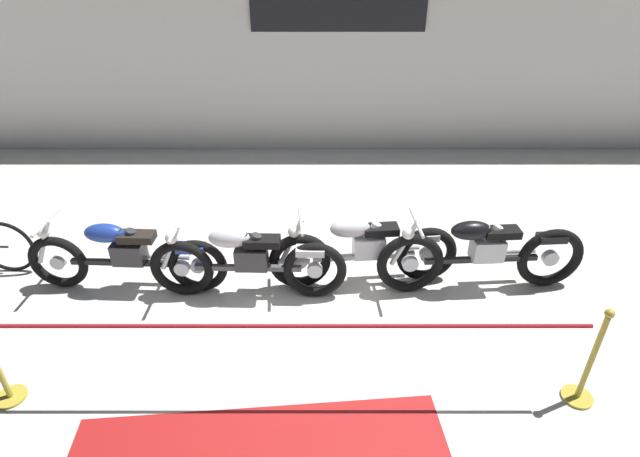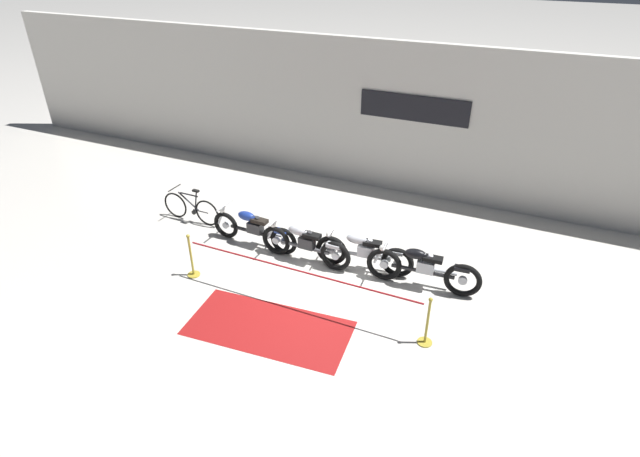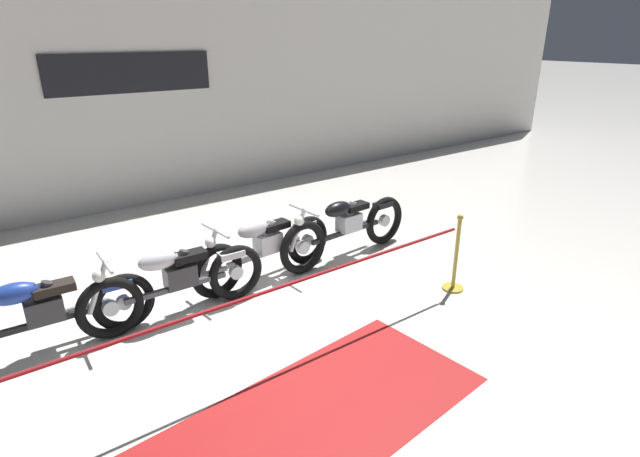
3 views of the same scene
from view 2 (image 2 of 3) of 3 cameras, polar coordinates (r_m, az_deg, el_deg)
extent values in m
plane|color=silver|center=(10.99, 0.42, -5.95)|extent=(120.00, 120.00, 0.00)
cube|color=silver|center=(14.39, 8.94, 12.21)|extent=(28.00, 0.25, 4.20)
cube|color=black|center=(14.03, 10.66, 13.35)|extent=(2.99, 0.04, 0.70)
torus|color=black|center=(12.54, -10.70, 0.39)|extent=(0.70, 0.14, 0.70)
torus|color=black|center=(11.72, -4.17, -1.44)|extent=(0.70, 0.14, 0.70)
cylinder|color=silver|center=(12.54, -10.70, 0.39)|extent=(0.17, 0.09, 0.16)
cylinder|color=silver|center=(11.72, -4.17, -1.44)|extent=(0.17, 0.09, 0.16)
cylinder|color=silver|center=(12.46, -11.16, 1.61)|extent=(0.31, 0.07, 0.59)
cube|color=#2D2D30|center=(12.00, -7.40, 0.11)|extent=(0.37, 0.24, 0.26)
cylinder|color=#2D2D30|center=(11.93, -7.63, 0.98)|extent=(0.18, 0.12, 0.24)
cylinder|color=#2D2D30|center=(11.88, -7.30, 0.89)|extent=(0.18, 0.12, 0.24)
cylinder|color=silver|center=(12.03, -5.80, -0.49)|extent=(0.70, 0.10, 0.07)
cube|color=black|center=(12.10, -7.55, -0.41)|extent=(1.33, 0.12, 0.06)
ellipsoid|color=navy|center=(11.99, -8.40, 1.43)|extent=(0.47, 0.24, 0.22)
cube|color=black|center=(11.83, -6.94, 0.88)|extent=(0.41, 0.22, 0.09)
cube|color=navy|center=(11.61, -4.43, -0.33)|extent=(0.33, 0.17, 0.08)
cylinder|color=silver|center=(12.27, -10.87, 2.59)|extent=(0.06, 0.62, 0.04)
sphere|color=silver|center=(12.38, -11.11, 2.09)|extent=(0.14, 0.14, 0.14)
torus|color=black|center=(11.73, -5.04, -1.36)|extent=(0.73, 0.13, 0.73)
torus|color=black|center=(11.13, 1.78, -3.15)|extent=(0.73, 0.13, 0.73)
cylinder|color=silver|center=(11.73, -5.04, -1.36)|extent=(0.18, 0.08, 0.17)
cylinder|color=silver|center=(11.13, 1.78, -3.15)|extent=(0.18, 0.08, 0.17)
cylinder|color=silver|center=(11.62, -5.49, -0.07)|extent=(0.30, 0.06, 0.59)
cube|color=#2D2D30|center=(11.30, -1.51, -1.62)|extent=(0.37, 0.23, 0.26)
cylinder|color=#2D2D30|center=(11.21, -1.71, -0.70)|extent=(0.18, 0.11, 0.24)
cylinder|color=#2D2D30|center=(11.18, -1.33, -0.80)|extent=(0.18, 0.11, 0.24)
cylinder|color=silver|center=(11.37, 0.17, -2.22)|extent=(0.70, 0.09, 0.07)
cube|color=#47474C|center=(11.40, -1.72, -2.15)|extent=(1.22, 0.09, 0.06)
ellipsoid|color=#B7BABF|center=(11.26, -2.57, -0.22)|extent=(0.46, 0.23, 0.22)
cube|color=black|center=(11.14, -0.93, -0.81)|extent=(0.40, 0.21, 0.09)
cube|color=#B7BABF|center=(11.01, 1.56, -1.95)|extent=(0.32, 0.17, 0.08)
cylinder|color=silver|center=(11.44, -5.08, 0.96)|extent=(0.05, 0.62, 0.04)
sphere|color=silver|center=(11.54, -5.39, 0.44)|extent=(0.14, 0.14, 0.14)
torus|color=black|center=(11.32, 1.30, -2.50)|extent=(0.74, 0.19, 0.73)
torus|color=black|center=(11.04, 8.82, -3.86)|extent=(0.74, 0.19, 0.73)
cylinder|color=silver|center=(11.32, 1.30, -2.50)|extent=(0.18, 0.10, 0.17)
cylinder|color=silver|center=(11.04, 8.82, -3.86)|extent=(0.18, 0.10, 0.17)
cylinder|color=silver|center=(11.20, 0.88, -1.20)|extent=(0.31, 0.08, 0.59)
cube|color=silver|center=(11.06, 5.30, -2.53)|extent=(0.38, 0.25, 0.26)
cylinder|color=silver|center=(10.96, 5.14, -1.62)|extent=(0.19, 0.13, 0.24)
cylinder|color=silver|center=(10.95, 5.56, -1.69)|extent=(0.19, 0.13, 0.24)
cylinder|color=silver|center=(11.20, 6.93, -3.03)|extent=(0.70, 0.13, 0.07)
cube|color=#ADAFB5|center=(11.15, 5.02, -3.09)|extent=(1.21, 0.17, 0.06)
ellipsoid|color=#B7BABF|center=(10.97, 4.20, -1.19)|extent=(0.48, 0.26, 0.22)
cube|color=black|center=(10.92, 6.02, -1.68)|extent=(0.42, 0.24, 0.09)
cube|color=#B7BABF|center=(10.91, 8.67, -2.69)|extent=(0.33, 0.19, 0.08)
cylinder|color=silver|center=(11.03, 1.44, -0.12)|extent=(0.09, 0.62, 0.04)
sphere|color=silver|center=(11.12, 1.03, -0.67)|extent=(0.14, 0.14, 0.14)
torus|color=black|center=(10.90, 7.33, -4.08)|extent=(0.79, 0.17, 0.78)
torus|color=black|center=(10.75, 15.99, -5.72)|extent=(0.79, 0.17, 0.78)
cylinder|color=silver|center=(10.90, 7.33, -4.08)|extent=(0.19, 0.09, 0.19)
cylinder|color=silver|center=(10.75, 15.99, -5.72)|extent=(0.19, 0.09, 0.19)
cylinder|color=silver|center=(10.76, 6.96, -2.75)|extent=(0.31, 0.08, 0.59)
cube|color=silver|center=(10.70, 11.98, -4.26)|extent=(0.37, 0.24, 0.26)
cylinder|color=silver|center=(10.59, 11.87, -3.33)|extent=(0.19, 0.12, 0.24)
cylinder|color=silver|center=(10.58, 12.31, -3.41)|extent=(0.19, 0.12, 0.24)
cylinder|color=silver|center=(10.87, 13.58, -4.76)|extent=(0.70, 0.12, 0.07)
cube|color=black|center=(10.78, 11.64, -4.82)|extent=(1.33, 0.15, 0.06)
ellipsoid|color=black|center=(10.58, 10.90, -2.87)|extent=(0.47, 0.25, 0.22)
cube|color=black|center=(10.57, 12.79, -3.41)|extent=(0.41, 0.23, 0.09)
cube|color=black|center=(10.59, 15.94, -4.44)|extent=(0.33, 0.18, 0.08)
cylinder|color=silver|center=(10.60, 7.63, -1.65)|extent=(0.08, 0.62, 0.04)
sphere|color=silver|center=(10.69, 7.16, -2.21)|extent=(0.14, 0.14, 0.14)
torus|color=black|center=(13.78, -16.18, 2.58)|extent=(0.71, 0.06, 0.71)
torus|color=black|center=(13.17, -12.78, 1.74)|extent=(0.71, 0.06, 0.71)
cylinder|color=black|center=(13.40, -14.81, 3.04)|extent=(0.60, 0.05, 0.43)
cylinder|color=black|center=(13.28, -14.75, 3.77)|extent=(0.55, 0.05, 0.04)
cylinder|color=black|center=(13.21, -14.00, 3.15)|extent=(0.15, 0.04, 0.55)
cube|color=black|center=(13.07, -14.02, 4.20)|extent=(0.18, 0.08, 0.05)
cylinder|color=black|center=(13.29, -13.48, 1.91)|extent=(0.46, 0.04, 0.03)
cylinder|color=black|center=(13.51, -16.30, 4.48)|extent=(0.04, 0.48, 0.03)
cylinder|color=black|center=(13.46, -14.21, 1.81)|extent=(0.12, 0.05, 0.12)
cylinder|color=gold|center=(11.50, -14.21, -5.12)|extent=(0.28, 0.28, 0.03)
cylinder|color=gold|center=(11.23, -14.52, -3.09)|extent=(0.05, 0.05, 0.95)
sphere|color=gold|center=(10.96, -14.87, -0.85)|extent=(0.08, 0.08, 0.08)
cylinder|color=maroon|center=(9.78, -2.55, -4.83)|extent=(5.01, 0.04, 0.04)
cylinder|color=gold|center=(9.69, 11.87, -12.60)|extent=(0.28, 0.28, 0.03)
cylinder|color=gold|center=(9.37, 12.18, -10.42)|extent=(0.05, 0.05, 0.95)
sphere|color=gold|center=(9.05, 12.54, -7.95)|extent=(0.08, 0.08, 0.08)
cube|color=maroon|center=(9.85, -5.90, -11.23)|extent=(3.26, 1.74, 0.01)
camera|label=1|loc=(5.95, -14.52, 1.30)|focal=28.00mm
camera|label=3|loc=(7.67, -32.15, -0.47)|focal=28.00mm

